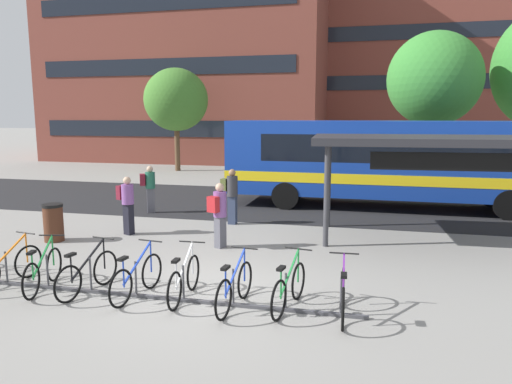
% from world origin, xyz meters
% --- Properties ---
extents(ground, '(200.00, 200.00, 0.00)m').
position_xyz_m(ground, '(0.00, 0.00, 0.00)').
color(ground, gray).
extents(bus_lane_asphalt, '(80.00, 7.20, 0.01)m').
position_xyz_m(bus_lane_asphalt, '(0.00, 9.61, 0.00)').
color(bus_lane_asphalt, '#232326').
rests_on(bus_lane_asphalt, ground).
extents(city_bus, '(12.05, 2.67, 3.20)m').
position_xyz_m(city_bus, '(3.82, 9.61, 1.78)').
color(city_bus, '#14389E').
rests_on(city_bus, ground).
extents(bike_rack, '(9.55, 0.11, 0.70)m').
position_xyz_m(bike_rack, '(-1.60, -0.57, 0.09)').
color(bike_rack, '#47474C').
rests_on(bike_rack, ground).
extents(parked_bicycle_orange_2, '(0.52, 1.71, 0.99)m').
position_xyz_m(parked_bicycle_orange_2, '(-3.94, -0.61, 0.38)').
color(parked_bicycle_orange_2, black).
rests_on(parked_bicycle_orange_2, ground).
extents(parked_bicycle_green_3, '(0.59, 1.69, 0.99)m').
position_xyz_m(parked_bicycle_green_3, '(-3.08, -0.64, 0.38)').
color(parked_bicycle_green_3, black).
rests_on(parked_bicycle_green_3, ground).
extents(parked_bicycle_black_4, '(0.52, 1.71, 0.99)m').
position_xyz_m(parked_bicycle_black_4, '(-2.12, -0.61, 0.38)').
color(parked_bicycle_black_4, black).
rests_on(parked_bicycle_black_4, ground).
extents(parked_bicycle_blue_5, '(0.52, 1.72, 0.99)m').
position_xyz_m(parked_bicycle_blue_5, '(-1.09, -0.58, 0.38)').
color(parked_bicycle_blue_5, black).
rests_on(parked_bicycle_blue_5, ground).
extents(parked_bicycle_white_6, '(0.52, 1.72, 0.99)m').
position_xyz_m(parked_bicycle_white_6, '(-0.19, -0.47, 0.38)').
color(parked_bicycle_white_6, black).
rests_on(parked_bicycle_white_6, ground).
extents(parked_bicycle_blue_7, '(0.52, 1.72, 0.99)m').
position_xyz_m(parked_bicycle_blue_7, '(0.84, -0.65, 0.38)').
color(parked_bicycle_blue_7, black).
rests_on(parked_bicycle_blue_7, ground).
extents(parked_bicycle_green_8, '(0.52, 1.70, 0.99)m').
position_xyz_m(parked_bicycle_green_8, '(1.79, -0.47, 0.38)').
color(parked_bicycle_green_8, black).
rests_on(parked_bicycle_green_8, ground).
extents(parked_bicycle_purple_9, '(0.52, 1.72, 0.99)m').
position_xyz_m(parked_bicycle_purple_9, '(2.73, -0.57, 0.38)').
color(parked_bicycle_purple_9, black).
rests_on(parked_bicycle_purple_9, ground).
extents(transit_shelter, '(6.85, 3.49, 2.84)m').
position_xyz_m(transit_shelter, '(4.91, 5.09, 2.67)').
color(transit_shelter, '#38383D').
rests_on(transit_shelter, ground).
extents(commuter_red_pack_0, '(0.49, 0.60, 1.69)m').
position_xyz_m(commuter_red_pack_0, '(-0.63, 3.03, 0.97)').
color(commuter_red_pack_0, '#565660').
rests_on(commuter_red_pack_0, ground).
extents(commuter_maroon_pack_1, '(0.60, 0.52, 1.66)m').
position_xyz_m(commuter_maroon_pack_1, '(-4.38, 6.74, 0.96)').
color(commuter_maroon_pack_1, '#565660').
rests_on(commuter_maroon_pack_1, ground).
extents(commuter_maroon_pack_2, '(0.60, 0.49, 1.68)m').
position_xyz_m(commuter_maroon_pack_2, '(-3.63, 3.78, 0.97)').
color(commuter_maroon_pack_2, black).
rests_on(commuter_maroon_pack_2, ground).
extents(commuter_olive_pack_3, '(0.54, 0.36, 1.75)m').
position_xyz_m(commuter_olive_pack_3, '(-1.09, 5.72, 1.01)').
color(commuter_olive_pack_3, '#2D3851').
rests_on(commuter_olive_pack_3, ground).
extents(trash_bin, '(0.55, 0.55, 1.03)m').
position_xyz_m(trash_bin, '(-5.23, 2.62, 0.52)').
color(trash_bin, '#4C2819').
rests_on(trash_bin, ground).
extents(street_tree_1, '(4.16, 4.16, 7.10)m').
position_xyz_m(street_tree_1, '(5.79, 14.69, 4.99)').
color(street_tree_1, brown).
rests_on(street_tree_1, ground).
extents(street_tree_2, '(3.86, 3.86, 6.21)m').
position_xyz_m(street_tree_2, '(-8.42, 18.91, 4.31)').
color(street_tree_2, brown).
rests_on(street_tree_2, ground).
extents(building_left_wing, '(20.56, 13.95, 16.54)m').
position_xyz_m(building_left_wing, '(-10.65, 29.08, 8.27)').
color(building_left_wing, brown).
rests_on(building_left_wing, ground).
extents(building_right_wing, '(25.16, 10.62, 22.00)m').
position_xyz_m(building_right_wing, '(8.18, 35.40, 11.00)').
color(building_right_wing, brown).
rests_on(building_right_wing, ground).
extents(building_centre_block, '(14.38, 12.03, 10.05)m').
position_xyz_m(building_centre_block, '(1.03, 44.28, 5.03)').
color(building_centre_block, tan).
rests_on(building_centre_block, ground).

